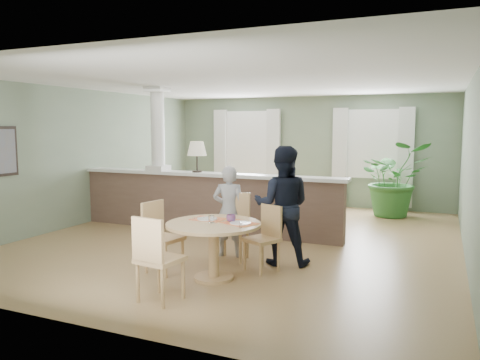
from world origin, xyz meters
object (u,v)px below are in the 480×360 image
at_px(dining_table, 214,234).
at_px(chair_side, 160,233).
at_px(chair_far_boy, 234,223).
at_px(man_person, 282,205).
at_px(chair_near, 156,255).
at_px(chair_far_man, 265,235).
at_px(child_person, 229,211).
at_px(sofa, 235,199).
at_px(houseplant, 394,179).

bearing_deg(dining_table, chair_side, -178.95).
distance_m(chair_far_boy, man_person, 0.80).
distance_m(chair_far_boy, chair_near, 1.95).
bearing_deg(chair_side, chair_far_boy, -25.47).
xyz_separation_m(chair_far_man, chair_side, (-1.28, -0.64, 0.03)).
distance_m(chair_far_man, child_person, 0.88).
relative_size(chair_far_man, child_person, 0.65).
relative_size(chair_far_man, man_person, 0.53).
height_order(sofa, chair_side, chair_side).
bearing_deg(sofa, chair_far_boy, -58.54).
relative_size(dining_table, man_person, 0.72).
bearing_deg(sofa, chair_far_man, -51.61).
bearing_deg(sofa, houseplant, 36.43).
bearing_deg(man_person, chair_side, 22.49).
xyz_separation_m(dining_table, chair_side, (-0.81, -0.01, -0.06)).
xyz_separation_m(sofa, chair_far_man, (1.83, -3.09, 0.07)).
xyz_separation_m(chair_near, man_person, (0.80, 1.99, 0.30)).
bearing_deg(dining_table, man_person, 59.67).
distance_m(houseplant, chair_side, 5.95).
bearing_deg(dining_table, chair_near, -102.61).
bearing_deg(sofa, chair_side, -73.80).
height_order(chair_far_man, man_person, man_person).
distance_m(chair_near, chair_side, 1.15).
xyz_separation_m(chair_near, chair_side, (-0.59, 0.98, -0.01)).
bearing_deg(houseplant, chair_side, -114.83).
relative_size(dining_table, chair_side, 1.27).
height_order(dining_table, child_person, child_person).
xyz_separation_m(child_person, man_person, (0.86, -0.06, 0.15)).
relative_size(chair_far_boy, man_person, 0.58).
relative_size(houseplant, chair_near, 1.68).
bearing_deg(chair_far_boy, chair_near, -98.42).
height_order(chair_far_man, chair_near, chair_near).
relative_size(chair_far_man, chair_near, 0.91).
bearing_deg(chair_far_man, sofa, 147.21).
bearing_deg(dining_table, sofa, 110.16).
bearing_deg(child_person, man_person, 162.68).
distance_m(sofa, man_person, 3.37).
distance_m(sofa, child_person, 2.88).
xyz_separation_m(dining_table, child_person, (-0.28, 1.05, 0.10)).
relative_size(sofa, chair_far_man, 3.27).
xyz_separation_m(sofa, chair_side, (0.55, -3.73, 0.10)).
height_order(dining_table, chair_near, chair_near).
xyz_separation_m(sofa, child_person, (1.09, -2.66, 0.26)).
bearing_deg(man_person, chair_near, 54.70).
bearing_deg(man_person, houseplant, -117.41).
distance_m(chair_near, man_person, 2.16).
relative_size(houseplant, chair_far_boy, 1.68).
bearing_deg(chair_far_man, chair_side, -126.93).
height_order(chair_far_boy, chair_side, chair_far_boy).
bearing_deg(chair_side, chair_near, -140.22).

